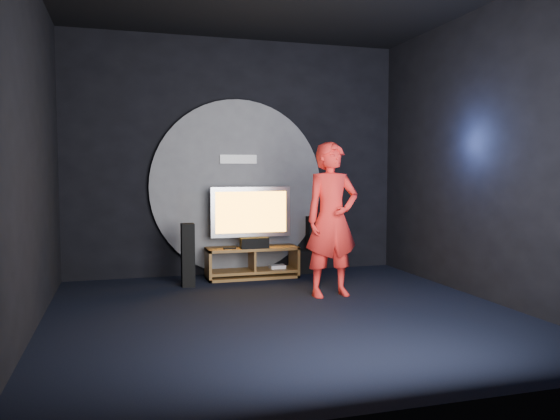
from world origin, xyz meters
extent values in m
plane|color=black|center=(0.00, 0.00, 0.00)|extent=(5.00, 5.00, 0.00)
cube|color=black|center=(0.00, 2.50, 1.75)|extent=(5.00, 0.04, 3.50)
cube|color=black|center=(0.00, -2.50, 1.75)|extent=(5.00, 0.04, 3.50)
cube|color=black|center=(-2.50, 0.00, 1.75)|extent=(0.04, 5.00, 3.50)
cube|color=black|center=(2.50, 0.00, 1.75)|extent=(0.04, 5.00, 3.50)
cylinder|color=#515156|center=(0.00, 2.44, 1.30)|extent=(2.60, 0.08, 2.60)
cube|color=white|center=(0.00, 2.39, 1.72)|extent=(0.55, 0.03, 0.13)
cube|color=brown|center=(0.12, 2.05, 0.43)|extent=(1.32, 0.45, 0.04)
cube|color=brown|center=(0.12, 2.05, 0.10)|extent=(1.28, 0.42, 0.04)
cube|color=brown|center=(-0.52, 2.05, 0.23)|extent=(0.04, 0.45, 0.45)
cube|color=brown|center=(0.76, 2.05, 0.23)|extent=(0.04, 0.45, 0.45)
cube|color=brown|center=(0.12, 2.05, 0.27)|extent=(0.03, 0.40, 0.29)
cube|color=brown|center=(0.12, 2.05, 0.02)|extent=(1.32, 0.45, 0.04)
cube|color=white|center=(0.50, 2.05, 0.14)|extent=(0.22, 0.16, 0.05)
cube|color=#A9A8AF|center=(0.12, 2.12, 0.47)|extent=(0.36, 0.22, 0.04)
cylinder|color=#A9A8AF|center=(0.12, 2.12, 0.54)|extent=(0.07, 0.07, 0.10)
cube|color=#A9A8AF|center=(0.12, 2.12, 0.95)|extent=(1.17, 0.06, 0.73)
cube|color=orange|center=(0.12, 2.09, 0.95)|extent=(1.04, 0.01, 0.59)
cube|color=black|center=(0.12, 1.90, 0.53)|extent=(0.40, 0.15, 0.15)
cube|color=black|center=(-0.23, 1.93, 0.46)|extent=(0.18, 0.05, 0.02)
cube|color=black|center=(-0.84, 1.71, 0.42)|extent=(0.17, 0.19, 0.85)
cube|color=black|center=(1.15, 2.31, 0.42)|extent=(0.17, 0.19, 0.85)
cube|color=black|center=(0.97, 2.25, 0.17)|extent=(0.30, 0.30, 0.33)
imported|color=red|center=(0.80, 0.66, 0.95)|extent=(0.72, 0.50, 1.90)
camera|label=1|loc=(-1.68, -5.56, 1.53)|focal=35.00mm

